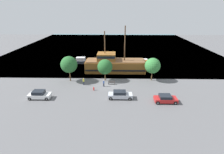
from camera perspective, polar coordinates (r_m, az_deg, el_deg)
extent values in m
plane|color=#5B5B5E|center=(39.06, -1.16, -2.71)|extent=(160.00, 160.00, 0.00)
plane|color=slate|center=(81.20, 0.15, 10.14)|extent=(80.00, 80.00, 0.00)
cube|color=brown|center=(47.31, 1.10, 3.59)|extent=(15.94, 5.03, 2.92)
cube|color=black|center=(47.44, 1.10, 3.08)|extent=(15.63, 5.11, 0.45)
cube|color=brown|center=(47.93, 11.44, 3.94)|extent=(1.40, 2.77, 2.04)
cube|color=brown|center=(46.84, 1.12, 5.43)|extent=(15.31, 4.63, 0.25)
cube|color=brown|center=(46.63, -1.83, 6.69)|extent=(4.78, 4.02, 1.85)
cube|color=black|center=(46.56, -1.84, 7.02)|extent=(4.54, 4.08, 0.67)
cylinder|color=#4C331E|center=(45.85, 4.20, 10.87)|extent=(0.28, 0.28, 8.85)
cylinder|color=#4C331E|center=(46.01, -2.38, 10.11)|extent=(0.28, 0.28, 7.53)
cube|color=#2D333D|center=(55.70, -9.60, 4.94)|extent=(6.86, 2.25, 0.84)
cube|color=silver|center=(55.55, -10.19, 5.84)|extent=(2.74, 1.76, 1.00)
cube|color=black|center=(55.39, -9.35, 5.85)|extent=(0.12, 1.58, 0.80)
cube|color=navy|center=(53.88, 10.35, 4.38)|extent=(7.71, 2.10, 0.93)
cube|color=silver|center=(53.54, 9.80, 5.33)|extent=(3.08, 1.64, 0.90)
cube|color=black|center=(53.68, 10.78, 5.31)|extent=(0.12, 1.47, 0.72)
cube|color=white|center=(36.01, -22.54, -5.60)|extent=(4.12, 1.80, 0.72)
cube|color=black|center=(35.77, -22.87, -4.63)|extent=(2.14, 1.62, 0.63)
cylinder|color=black|center=(34.86, -20.57, -6.72)|extent=(0.67, 0.22, 0.67)
cylinder|color=gray|center=(34.86, -20.57, -6.72)|extent=(0.26, 0.25, 0.26)
cylinder|color=black|center=(36.19, -19.67, -5.53)|extent=(0.67, 0.22, 0.67)
cylinder|color=gray|center=(36.19, -19.67, -5.53)|extent=(0.26, 0.25, 0.26)
cylinder|color=black|center=(36.15, -25.29, -6.44)|extent=(0.67, 0.22, 0.67)
cylinder|color=gray|center=(36.15, -25.29, -6.44)|extent=(0.26, 0.25, 0.26)
cylinder|color=black|center=(37.44, -24.25, -5.31)|extent=(0.67, 0.22, 0.67)
cylinder|color=gray|center=(37.44, -24.25, -5.31)|extent=(0.26, 0.25, 0.26)
cube|color=#B7BCC6|center=(33.35, 2.70, -6.03)|extent=(4.54, 1.74, 0.71)
cube|color=black|center=(33.06, 2.49, -5.05)|extent=(2.36, 1.56, 0.55)
cylinder|color=black|center=(32.89, 5.87, -7.08)|extent=(0.68, 0.22, 0.68)
cylinder|color=gray|center=(32.89, 5.87, -7.08)|extent=(0.26, 0.25, 0.26)
cylinder|color=black|center=(34.26, 5.68, -5.84)|extent=(0.68, 0.22, 0.68)
cylinder|color=gray|center=(34.26, 5.68, -5.84)|extent=(0.26, 0.25, 0.26)
cylinder|color=black|center=(32.79, -0.43, -7.05)|extent=(0.68, 0.22, 0.68)
cylinder|color=gray|center=(32.79, -0.43, -7.05)|extent=(0.26, 0.25, 0.26)
cylinder|color=black|center=(34.17, -0.35, -5.80)|extent=(0.68, 0.22, 0.68)
cylinder|color=gray|center=(34.17, -0.35, -5.80)|extent=(0.26, 0.25, 0.26)
cube|color=#B21E1E|center=(33.47, 17.07, -7.00)|extent=(4.05, 1.94, 0.65)
cube|color=black|center=(33.17, 16.98, -6.11)|extent=(2.11, 1.74, 0.54)
cylinder|color=black|center=(33.31, 20.00, -8.00)|extent=(0.68, 0.22, 0.68)
cylinder|color=gray|center=(33.31, 20.00, -8.00)|extent=(0.26, 0.25, 0.26)
cylinder|color=black|center=(34.77, 19.14, -6.59)|extent=(0.68, 0.22, 0.68)
cylinder|color=gray|center=(34.77, 19.14, -6.59)|extent=(0.26, 0.25, 0.26)
cylinder|color=black|center=(32.45, 14.75, -8.17)|extent=(0.68, 0.22, 0.68)
cylinder|color=gray|center=(32.45, 14.75, -8.17)|extent=(0.26, 0.25, 0.26)
cylinder|color=black|center=(33.95, 14.11, -6.71)|extent=(0.68, 0.22, 0.68)
cylinder|color=gray|center=(33.95, 14.11, -6.71)|extent=(0.26, 0.25, 0.26)
cylinder|color=red|center=(36.80, -5.96, -3.93)|extent=(0.22, 0.22, 0.56)
sphere|color=red|center=(36.65, -5.98, -3.43)|extent=(0.25, 0.25, 0.25)
cylinder|color=red|center=(36.81, -6.21, -3.89)|extent=(0.10, 0.09, 0.09)
cylinder|color=red|center=(36.77, -5.72, -3.90)|extent=(0.10, 0.09, 0.09)
cube|color=#4C4742|center=(39.41, -0.11, -1.79)|extent=(1.53, 0.45, 0.05)
cube|color=#4C4742|center=(39.14, -0.12, -1.61)|extent=(1.53, 0.06, 0.40)
cube|color=#2D2D2D|center=(39.52, -1.14, -2.08)|extent=(0.12, 0.36, 0.40)
cube|color=#2D2D2D|center=(39.49, 0.91, -2.10)|extent=(0.12, 0.36, 0.40)
cylinder|color=#232838|center=(39.61, -9.20, -2.01)|extent=(0.27, 0.27, 0.80)
cylinder|color=gold|center=(39.34, -9.26, -1.06)|extent=(0.32, 0.32, 0.61)
sphere|color=tan|center=(39.18, -9.30, -0.50)|extent=(0.22, 0.22, 0.22)
cylinder|color=#232838|center=(38.39, -2.70, -2.56)|extent=(0.27, 0.27, 0.75)
cylinder|color=#2D4C93|center=(38.13, -2.72, -1.64)|extent=(0.32, 0.32, 0.58)
sphere|color=beige|center=(37.97, -2.73, -1.10)|extent=(0.20, 0.20, 0.20)
cylinder|color=brown|center=(42.09, -13.53, 0.29)|extent=(0.24, 0.24, 2.42)
sphere|color=#235B28|center=(41.18, -13.87, 3.97)|extent=(3.82, 3.82, 3.82)
cylinder|color=brown|center=(41.39, -2.27, 0.12)|extent=(0.24, 0.24, 1.86)
sphere|color=#235B28|center=(40.57, -2.32, 3.31)|extent=(3.53, 3.53, 3.53)
cylinder|color=brown|center=(42.46, 12.82, 0.30)|extent=(0.24, 0.24, 2.09)
sphere|color=#337A38|center=(41.62, 13.11, 3.61)|extent=(3.61, 3.61, 3.61)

